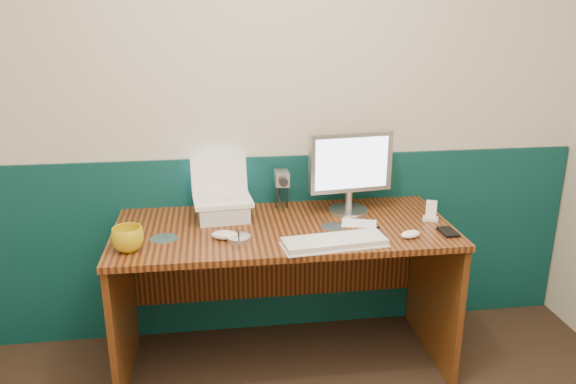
{
  "coord_description": "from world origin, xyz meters",
  "views": [
    {
      "loc": [
        -0.23,
        -1.09,
        1.74
      ],
      "look_at": [
        0.08,
        1.23,
        0.97
      ],
      "focal_mm": 35.0,
      "sensor_mm": 36.0,
      "label": 1
    }
  ],
  "objects": [
    {
      "name": "dock",
      "position": [
        0.81,
        1.36,
        0.76
      ],
      "size": [
        0.09,
        0.08,
        0.01
      ],
      "primitive_type": "cube",
      "rotation": [
        0.0,
        0.0,
        -0.42
      ],
      "color": "silver",
      "rests_on": "desk"
    },
    {
      "name": "keyboard",
      "position": [
        0.27,
        1.12,
        0.76
      ],
      "size": [
        0.46,
        0.2,
        0.03
      ],
      "primitive_type": "cube",
      "rotation": [
        0.0,
        0.0,
        0.12
      ],
      "color": "silver",
      "rests_on": "desk"
    },
    {
      "name": "monitor",
      "position": [
        0.43,
        1.52,
        0.96
      ],
      "size": [
        0.43,
        0.17,
        0.42
      ],
      "primitive_type": null,
      "rotation": [
        0.0,
        0.0,
        0.12
      ],
      "color": "#AAA9AE",
      "rests_on": "desk"
    },
    {
      "name": "desk",
      "position": [
        0.08,
        1.38,
        0.38
      ],
      "size": [
        1.6,
        0.7,
        0.75
      ],
      "primitive_type": "cube",
      "color": "#37130A",
      "rests_on": "ground"
    },
    {
      "name": "wainscot",
      "position": [
        0.0,
        1.74,
        0.5
      ],
      "size": [
        3.48,
        0.02,
        1.0
      ],
      "primitive_type": "cube",
      "color": "#072F2D",
      "rests_on": "ground"
    },
    {
      "name": "laptop",
      "position": [
        -0.2,
        1.52,
        0.95
      ],
      "size": [
        0.3,
        0.24,
        0.23
      ],
      "primitive_type": null,
      "rotation": [
        0.0,
        0.0,
        0.09
      ],
      "color": "white",
      "rests_on": "laptop_riser"
    },
    {
      "name": "cd_loose_b",
      "position": [
        0.32,
        1.34,
        0.75
      ],
      "size": [
        0.11,
        0.11,
        0.0
      ],
      "primitive_type": "cylinder",
      "color": "silver",
      "rests_on": "desk"
    },
    {
      "name": "camcorder",
      "position": [
        0.11,
        1.62,
        0.86
      ],
      "size": [
        0.1,
        0.14,
        0.22
      ],
      "primitive_type": null,
      "rotation": [
        0.0,
        0.0,
        -0.01
      ],
      "color": "#A9A8AD",
      "rests_on": "desk"
    },
    {
      "name": "mug",
      "position": [
        -0.61,
        1.19,
        0.8
      ],
      "size": [
        0.15,
        0.15,
        0.11
      ],
      "primitive_type": "imported",
      "rotation": [
        0.0,
        0.0,
        -0.09
      ],
      "color": "gold",
      "rests_on": "desk"
    },
    {
      "name": "back_wall",
      "position": [
        0.0,
        1.75,
        1.25
      ],
      "size": [
        3.5,
        0.04,
        2.5
      ],
      "primitive_type": "cube",
      "color": "beige",
      "rests_on": "ground"
    },
    {
      "name": "laptop_riser",
      "position": [
        -0.2,
        1.52,
        0.79
      ],
      "size": [
        0.26,
        0.23,
        0.08
      ],
      "primitive_type": "cube",
      "rotation": [
        0.0,
        0.0,
        0.09
      ],
      "color": "silver",
      "rests_on": "desk"
    },
    {
      "name": "music_player",
      "position": [
        0.81,
        1.36,
        0.81
      ],
      "size": [
        0.06,
        0.04,
        0.09
      ],
      "primitive_type": "cube",
      "rotation": [
        -0.17,
        0.0,
        -0.42
      ],
      "color": "white",
      "rests_on": "dock"
    },
    {
      "name": "pen",
      "position": [
        0.46,
        1.26,
        0.75
      ],
      "size": [
        0.14,
        0.07,
        0.01
      ],
      "primitive_type": "cylinder",
      "rotation": [
        0.0,
        1.57,
        0.47
      ],
      "color": "black",
      "rests_on": "desk"
    },
    {
      "name": "mouse_right",
      "position": [
        0.64,
        1.16,
        0.77
      ],
      "size": [
        0.11,
        0.09,
        0.03
      ],
      "primitive_type": "ellipsoid",
      "rotation": [
        0.0,
        0.0,
        0.36
      ],
      "color": "white",
      "rests_on": "desk"
    },
    {
      "name": "cd_spindle",
      "position": [
        -0.14,
        1.23,
        0.76
      ],
      "size": [
        0.11,
        0.11,
        0.02
      ],
      "primitive_type": "cylinder",
      "color": "#ADB6BD",
      "rests_on": "desk"
    },
    {
      "name": "pda",
      "position": [
        0.82,
        1.19,
        0.76
      ],
      "size": [
        0.07,
        0.12,
        0.01
      ],
      "primitive_type": "cube",
      "rotation": [
        0.0,
        0.0,
        0.03
      ],
      "color": "black",
      "rests_on": "desk"
    },
    {
      "name": "cd_loose_a",
      "position": [
        -0.47,
        1.3,
        0.75
      ],
      "size": [
        0.13,
        0.13,
        0.0
      ],
      "primitive_type": "cylinder",
      "color": "silver",
      "rests_on": "desk"
    },
    {
      "name": "mouse_left",
      "position": [
        -0.2,
        1.26,
        0.77
      ],
      "size": [
        0.13,
        0.09,
        0.04
      ],
      "primitive_type": "ellipsoid",
      "rotation": [
        0.0,
        0.0,
        -0.2
      ],
      "color": "silver",
      "rests_on": "desk"
    },
    {
      "name": "papers",
      "position": [
        0.45,
        1.36,
        0.75
      ],
      "size": [
        0.19,
        0.15,
        0.0
      ],
      "primitive_type": "cube",
      "rotation": [
        0.0,
        0.0,
        -0.29
      ],
      "color": "white",
      "rests_on": "desk"
    }
  ]
}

